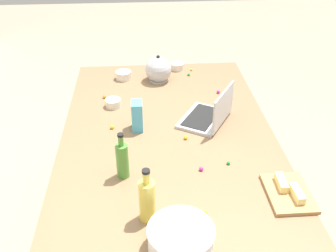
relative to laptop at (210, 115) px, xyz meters
The scene contains 23 objects.
ground_plane 0.98m from the laptop, 113.16° to the left, with size 12.00×12.00×0.00m, color gray.
island_counter 0.56m from the laptop, 113.16° to the left, with size 1.88×1.17×0.90m.
laptop is the anchor object (origin of this frame).
mixing_bowl_large 0.94m from the laptop, 164.05° to the left, with size 0.26×0.26×0.11m.
bottle_olive 0.66m from the laptop, 132.81° to the left, with size 0.06×0.06×0.24m.
bottle_oil 0.83m from the laptop, 152.60° to the left, with size 0.07×0.07×0.25m.
kettle 0.63m from the laptop, 25.10° to the left, with size 0.21×0.18×0.20m.
cutting_board 0.69m from the laptop, 158.32° to the right, with size 0.26×0.19×0.02m, color #AD7F4C.
butter_stick_left 0.72m from the laptop, 157.63° to the right, with size 0.11×0.04×0.04m, color #F4E58C.
butter_stick_right 0.64m from the laptop, 158.77° to the right, with size 0.11×0.04×0.04m, color #F4E58C.
ramekin_small 0.75m from the laptop, ahead, with size 0.10×0.10×0.05m, color beige.
ramekin_medium 0.79m from the laptop, 39.80° to the left, with size 0.11×0.11×0.05m, color beige.
ramekin_wide 0.60m from the laptop, 68.50° to the left, with size 0.10×0.10×0.05m, color beige.
candy_bag 0.42m from the laptop, 96.13° to the left, with size 0.09×0.06×0.17m, color #4CA5CC.
candy_0 0.23m from the laptop, 136.85° to the left, with size 0.02×0.02×0.02m, color yellow.
candy_1 0.71m from the laptop, 62.15° to the left, with size 0.02×0.02×0.02m, color orange.
candy_2 0.40m from the laptop, behind, with size 0.02×0.02×0.02m, color green.
candy_3 0.74m from the laptop, 169.31° to the left, with size 0.02×0.02×0.02m, color yellow.
candy_4 0.37m from the laptop, 18.53° to the right, with size 0.02×0.02×0.02m, color #CC3399.
candy_5 0.71m from the laptop, ahead, with size 0.02×0.02×0.02m, color yellow.
candy_6 0.45m from the laptop, 165.80° to the left, with size 0.02×0.02×0.02m, color #CC3399.
candy_7 0.56m from the laptop, 93.34° to the left, with size 0.02×0.02×0.02m, color yellow.
candy_8 0.63m from the laptop, ahead, with size 0.02×0.02×0.02m, color green.
Camera 1 is at (-1.80, 0.13, 2.11)m, focal length 42.07 mm.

